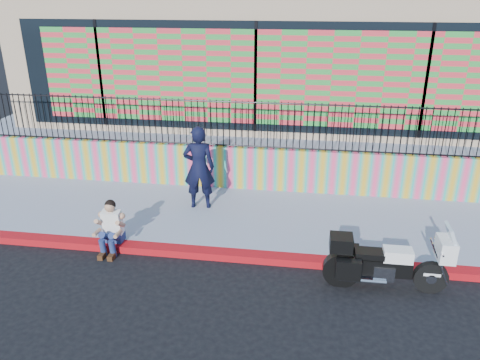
# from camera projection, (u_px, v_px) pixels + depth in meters

# --- Properties ---
(ground) EXTENTS (90.00, 90.00, 0.00)m
(ground) POSITION_uv_depth(u_px,v_px,m) (230.00, 258.00, 9.30)
(ground) COLOR black
(ground) RESTS_ON ground
(red_curb) EXTENTS (16.00, 0.30, 0.15)m
(red_curb) POSITION_uv_depth(u_px,v_px,m) (230.00, 255.00, 9.27)
(red_curb) COLOR #AE0C1C
(red_curb) RESTS_ON ground
(sidewalk) EXTENTS (16.00, 3.00, 0.15)m
(sidewalk) POSITION_uv_depth(u_px,v_px,m) (242.00, 218.00, 10.78)
(sidewalk) COLOR #99A1B8
(sidewalk) RESTS_ON ground
(mural_wall) EXTENTS (16.00, 0.20, 1.10)m
(mural_wall) POSITION_uv_depth(u_px,v_px,m) (251.00, 168.00, 12.01)
(mural_wall) COLOR #FF4377
(mural_wall) RESTS_ON sidewalk
(metal_fence) EXTENTS (15.80, 0.04, 1.20)m
(metal_fence) POSITION_uv_depth(u_px,v_px,m) (251.00, 125.00, 11.58)
(metal_fence) COLOR black
(metal_fence) RESTS_ON mural_wall
(elevated_platform) EXTENTS (16.00, 10.00, 1.25)m
(elevated_platform) POSITION_uv_depth(u_px,v_px,m) (268.00, 120.00, 16.71)
(elevated_platform) COLOR #99A1B8
(elevated_platform) RESTS_ON ground
(storefront_building) EXTENTS (14.00, 8.06, 4.00)m
(storefront_building) POSITION_uv_depth(u_px,v_px,m) (270.00, 45.00, 15.52)
(storefront_building) COLOR tan
(storefront_building) RESTS_ON elevated_platform
(police_motorcycle) EXTENTS (2.13, 0.70, 1.32)m
(police_motorcycle) POSITION_uv_depth(u_px,v_px,m) (385.00, 261.00, 8.17)
(police_motorcycle) COLOR black
(police_motorcycle) RESTS_ON ground
(police_officer) EXTENTS (0.78, 0.57, 1.98)m
(police_officer) POSITION_uv_depth(u_px,v_px,m) (199.00, 168.00, 10.81)
(police_officer) COLOR black
(police_officer) RESTS_ON sidewalk
(seated_man) EXTENTS (0.54, 0.71, 1.06)m
(seated_man) POSITION_uv_depth(u_px,v_px,m) (110.00, 232.00, 9.37)
(seated_man) COLOR navy
(seated_man) RESTS_ON ground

